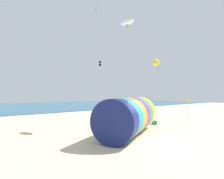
{
  "coord_description": "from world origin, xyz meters",
  "views": [
    {
      "loc": [
        -8.43,
        -7.02,
        2.9
      ],
      "look_at": [
        0.64,
        4.04,
        3.32
      ],
      "focal_mm": 28.0,
      "sensor_mm": 36.0,
      "label": 1
    }
  ],
  "objects_px": {
    "kite_black_box": "(100,63)",
    "beach_flag": "(188,101)",
    "giant_inflatable_tube": "(130,116)",
    "kite_white_parafoil": "(127,22)",
    "kite_yellow_delta": "(158,63)",
    "kite_handler": "(140,115)",
    "kite_blue_diamond": "(96,8)",
    "cooler_box": "(154,123)"
  },
  "relations": [
    {
      "from": "kite_handler",
      "to": "kite_blue_diamond",
      "type": "xyz_separation_m",
      "value": [
        2.72,
        11.88,
        16.17
      ]
    },
    {
      "from": "kite_black_box",
      "to": "kite_yellow_delta",
      "type": "relative_size",
      "value": 0.48
    },
    {
      "from": "kite_handler",
      "to": "kite_black_box",
      "type": "bearing_deg",
      "value": 72.26
    },
    {
      "from": "giant_inflatable_tube",
      "to": "kite_black_box",
      "type": "xyz_separation_m",
      "value": [
        7.99,
        14.97,
        6.86
      ]
    },
    {
      "from": "kite_white_parafoil",
      "to": "kite_blue_diamond",
      "type": "bearing_deg",
      "value": 70.41
    },
    {
      "from": "kite_white_parafoil",
      "to": "kite_yellow_delta",
      "type": "distance_m",
      "value": 6.95
    },
    {
      "from": "kite_yellow_delta",
      "to": "beach_flag",
      "type": "distance_m",
      "value": 6.2
    },
    {
      "from": "beach_flag",
      "to": "kite_white_parafoil",
      "type": "bearing_deg",
      "value": 149.37
    },
    {
      "from": "giant_inflatable_tube",
      "to": "kite_handler",
      "type": "bearing_deg",
      "value": 31.69
    },
    {
      "from": "kite_blue_diamond",
      "to": "beach_flag",
      "type": "xyz_separation_m",
      "value": [
        1.38,
        -14.63,
        -14.84
      ]
    },
    {
      "from": "kite_black_box",
      "to": "giant_inflatable_tube",
      "type": "bearing_deg",
      "value": -118.08
    },
    {
      "from": "beach_flag",
      "to": "giant_inflatable_tube",
      "type": "bearing_deg",
      "value": 177.9
    },
    {
      "from": "cooler_box",
      "to": "kite_blue_diamond",
      "type": "bearing_deg",
      "value": 82.11
    },
    {
      "from": "kite_white_parafoil",
      "to": "kite_black_box",
      "type": "bearing_deg",
      "value": 66.07
    },
    {
      "from": "kite_handler",
      "to": "kite_white_parafoil",
      "type": "distance_m",
      "value": 9.14
    },
    {
      "from": "kite_white_parafoil",
      "to": "kite_black_box",
      "type": "height_order",
      "value": "kite_white_parafoil"
    },
    {
      "from": "kite_black_box",
      "to": "beach_flag",
      "type": "distance_m",
      "value": 16.39
    },
    {
      "from": "cooler_box",
      "to": "beach_flag",
      "type": "bearing_deg",
      "value": -29.81
    },
    {
      "from": "kite_black_box",
      "to": "cooler_box",
      "type": "bearing_deg",
      "value": -102.81
    },
    {
      "from": "giant_inflatable_tube",
      "to": "kite_blue_diamond",
      "type": "xyz_separation_m",
      "value": [
        6.7,
        14.34,
        15.73
      ]
    },
    {
      "from": "kite_handler",
      "to": "beach_flag",
      "type": "height_order",
      "value": "beach_flag"
    },
    {
      "from": "kite_handler",
      "to": "kite_white_parafoil",
      "type": "xyz_separation_m",
      "value": [
        -1.34,
        0.47,
        9.03
      ]
    },
    {
      "from": "kite_white_parafoil",
      "to": "kite_black_box",
      "type": "xyz_separation_m",
      "value": [
        5.34,
        12.04,
        -1.74
      ]
    },
    {
      "from": "giant_inflatable_tube",
      "to": "kite_white_parafoil",
      "type": "distance_m",
      "value": 9.45
    },
    {
      "from": "kite_yellow_delta",
      "to": "cooler_box",
      "type": "relative_size",
      "value": 3.43
    },
    {
      "from": "giant_inflatable_tube",
      "to": "kite_white_parafoil",
      "type": "xyz_separation_m",
      "value": [
        2.64,
        2.93,
        8.59
      ]
    },
    {
      "from": "kite_blue_diamond",
      "to": "giant_inflatable_tube",
      "type": "bearing_deg",
      "value": -115.06
    },
    {
      "from": "kite_blue_diamond",
      "to": "beach_flag",
      "type": "relative_size",
      "value": 0.53
    },
    {
      "from": "giant_inflatable_tube",
      "to": "kite_yellow_delta",
      "type": "relative_size",
      "value": 4.03
    },
    {
      "from": "kite_handler",
      "to": "kite_blue_diamond",
      "type": "distance_m",
      "value": 20.24
    },
    {
      "from": "kite_black_box",
      "to": "kite_white_parafoil",
      "type": "bearing_deg",
      "value": -113.93
    },
    {
      "from": "kite_handler",
      "to": "kite_black_box",
      "type": "height_order",
      "value": "kite_black_box"
    },
    {
      "from": "kite_black_box",
      "to": "beach_flag",
      "type": "height_order",
      "value": "kite_black_box"
    },
    {
      "from": "kite_yellow_delta",
      "to": "kite_blue_diamond",
      "type": "bearing_deg",
      "value": 101.21
    },
    {
      "from": "kite_white_parafoil",
      "to": "kite_black_box",
      "type": "relative_size",
      "value": 1.9
    },
    {
      "from": "giant_inflatable_tube",
      "to": "kite_handler",
      "type": "relative_size",
      "value": 4.12
    },
    {
      "from": "giant_inflatable_tube",
      "to": "kite_black_box",
      "type": "distance_m",
      "value": 18.3
    },
    {
      "from": "kite_yellow_delta",
      "to": "cooler_box",
      "type": "bearing_deg",
      "value": -149.15
    },
    {
      "from": "kite_yellow_delta",
      "to": "beach_flag",
      "type": "relative_size",
      "value": 0.71
    },
    {
      "from": "kite_yellow_delta",
      "to": "giant_inflatable_tube",
      "type": "bearing_deg",
      "value": -156.51
    },
    {
      "from": "kite_handler",
      "to": "kite_blue_diamond",
      "type": "height_order",
      "value": "kite_blue_diamond"
    },
    {
      "from": "giant_inflatable_tube",
      "to": "kite_handler",
      "type": "distance_m",
      "value": 4.7
    }
  ]
}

